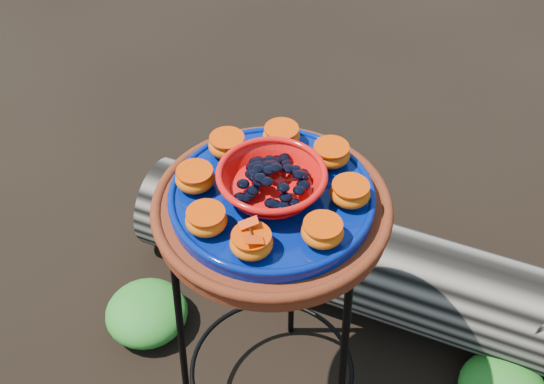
% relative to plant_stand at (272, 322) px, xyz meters
% --- Properties ---
extents(plant_stand, '(0.44, 0.44, 0.70)m').
position_rel_plant_stand_xyz_m(plant_stand, '(0.00, 0.00, 0.00)').
color(plant_stand, black).
rests_on(plant_stand, ground).
extents(terracotta_saucer, '(0.45, 0.45, 0.04)m').
position_rel_plant_stand_xyz_m(terracotta_saucer, '(0.00, 0.00, 0.37)').
color(terracotta_saucer, '#4E150D').
rests_on(terracotta_saucer, plant_stand).
extents(cobalt_plate, '(0.38, 0.38, 0.03)m').
position_rel_plant_stand_xyz_m(cobalt_plate, '(0.00, 0.00, 0.40)').
color(cobalt_plate, '#001359').
rests_on(cobalt_plate, terracotta_saucer).
extents(red_bowl, '(0.19, 0.19, 0.05)m').
position_rel_plant_stand_xyz_m(red_bowl, '(0.00, 0.00, 0.44)').
color(red_bowl, red).
rests_on(red_bowl, cobalt_plate).
extents(glass_gems, '(0.15, 0.15, 0.03)m').
position_rel_plant_stand_xyz_m(glass_gems, '(0.00, 0.00, 0.48)').
color(glass_gems, black).
rests_on(glass_gems, red_bowl).
extents(orange_half_0, '(0.07, 0.07, 0.04)m').
position_rel_plant_stand_xyz_m(orange_half_0, '(0.00, -0.14, 0.43)').
color(orange_half_0, '#CE4200').
rests_on(orange_half_0, cobalt_plate).
extents(orange_half_1, '(0.07, 0.07, 0.04)m').
position_rel_plant_stand_xyz_m(orange_half_1, '(0.11, -0.09, 0.43)').
color(orange_half_1, '#CE4200').
rests_on(orange_half_1, cobalt_plate).
extents(orange_half_2, '(0.07, 0.07, 0.04)m').
position_rel_plant_stand_xyz_m(orange_half_2, '(0.14, 0.02, 0.43)').
color(orange_half_2, '#CE4200').
rests_on(orange_half_2, cobalt_plate).
extents(orange_half_3, '(0.07, 0.07, 0.04)m').
position_rel_plant_stand_xyz_m(orange_half_3, '(0.09, 0.11, 0.43)').
color(orange_half_3, '#CE4200').
rests_on(orange_half_3, cobalt_plate).
extents(orange_half_4, '(0.07, 0.07, 0.04)m').
position_rel_plant_stand_xyz_m(orange_half_4, '(-0.02, 0.14, 0.43)').
color(orange_half_4, '#CE4200').
rests_on(orange_half_4, cobalt_plate).
extents(orange_half_5, '(0.07, 0.07, 0.04)m').
position_rel_plant_stand_xyz_m(orange_half_5, '(-0.11, 0.09, 0.43)').
color(orange_half_5, '#CE4200').
rests_on(orange_half_5, cobalt_plate).
extents(orange_half_6, '(0.07, 0.07, 0.04)m').
position_rel_plant_stand_xyz_m(orange_half_6, '(-0.14, -0.02, 0.43)').
color(orange_half_6, '#CE4200').
rests_on(orange_half_6, cobalt_plate).
extents(orange_half_7, '(0.07, 0.07, 0.04)m').
position_rel_plant_stand_xyz_m(orange_half_7, '(-0.09, -0.11, 0.43)').
color(orange_half_7, '#CE4200').
rests_on(orange_half_7, cobalt_plate).
extents(butterfly, '(0.08, 0.07, 0.01)m').
position_rel_plant_stand_xyz_m(butterfly, '(0.00, -0.14, 0.46)').
color(butterfly, red).
rests_on(butterfly, orange_half_0).
extents(driftwood_log, '(1.52, 0.61, 0.28)m').
position_rel_plant_stand_xyz_m(driftwood_log, '(0.23, 0.38, -0.21)').
color(driftwood_log, black).
rests_on(driftwood_log, ground).
extents(foliage_left, '(0.23, 0.23, 0.12)m').
position_rel_plant_stand_xyz_m(foliage_left, '(-0.40, 0.14, -0.29)').
color(foliage_left, '#286D22').
rests_on(foliage_left, ground).
extents(foliage_back, '(0.32, 0.32, 0.16)m').
position_rel_plant_stand_xyz_m(foliage_back, '(-0.25, 0.59, -0.27)').
color(foliage_back, '#286D22').
rests_on(foliage_back, ground).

